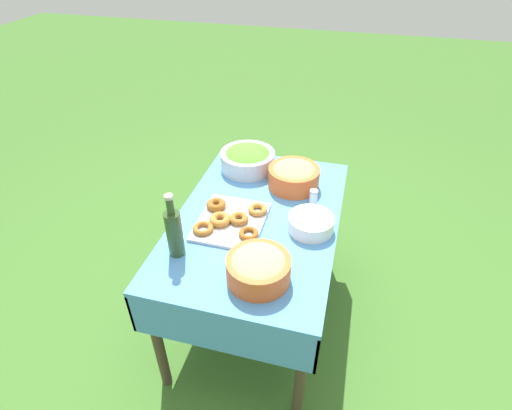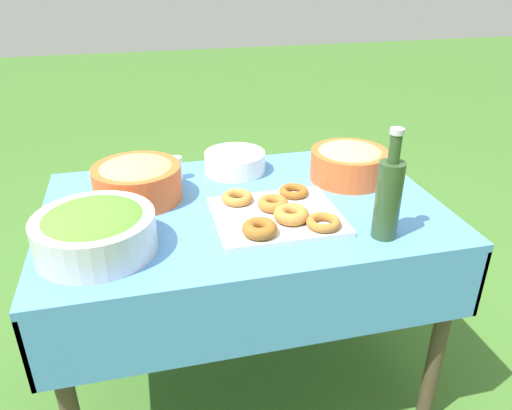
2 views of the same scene
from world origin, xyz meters
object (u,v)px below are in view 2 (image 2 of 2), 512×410
object	(u,v)px
pasta_bowl	(349,162)
bread_bowl	(137,179)
donut_platter	(278,213)
olive_oil_bottle	(388,196)
salad_bowl	(95,230)
plate_stack	(235,162)

from	to	relation	value
pasta_bowl	bread_bowl	world-z (taller)	bread_bowl
donut_platter	olive_oil_bottle	distance (m)	0.32
salad_bowl	bread_bowl	world-z (taller)	bread_bowl
donut_platter	olive_oil_bottle	world-z (taller)	olive_oil_bottle
plate_stack	bread_bowl	size ratio (longest dim) A/B	0.78
salad_bowl	bread_bowl	size ratio (longest dim) A/B	1.14
salad_bowl	plate_stack	bearing A→B (deg)	-136.37
plate_stack	bread_bowl	distance (m)	0.37
plate_stack	olive_oil_bottle	xyz separation A→B (m)	(-0.31, 0.54, 0.09)
salad_bowl	donut_platter	distance (m)	0.52
donut_platter	plate_stack	world-z (taller)	plate_stack
salad_bowl	donut_platter	xyz separation A→B (m)	(-0.51, -0.06, -0.05)
pasta_bowl	olive_oil_bottle	size ratio (longest dim) A/B	0.84
salad_bowl	bread_bowl	xyz separation A→B (m)	(-0.12, -0.29, 0.00)
pasta_bowl	bread_bowl	size ratio (longest dim) A/B	0.95
salad_bowl	donut_platter	bearing A→B (deg)	-173.78
salad_bowl	pasta_bowl	bearing A→B (deg)	-161.37
salad_bowl	olive_oil_bottle	bearing A→B (deg)	172.17
pasta_bowl	donut_platter	xyz separation A→B (m)	(0.32, 0.22, -0.05)
donut_platter	bread_bowl	xyz separation A→B (m)	(0.39, -0.24, 0.05)
salad_bowl	plate_stack	world-z (taller)	salad_bowl
bread_bowl	pasta_bowl	bearing A→B (deg)	178.93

